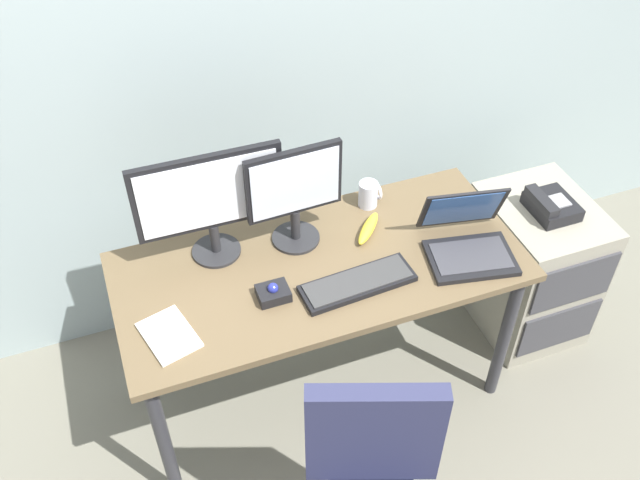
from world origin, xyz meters
name	(u,v)px	position (x,y,z in m)	size (l,w,h in m)	color
ground_plane	(320,385)	(0.00, 0.00, 0.00)	(8.00, 8.00, 0.00)	#6C695B
back_wall	(254,14)	(0.00, 0.69, 1.40)	(6.00, 0.10, 2.80)	#95A7A7
desk	(320,281)	(0.00, 0.00, 0.66)	(1.49, 0.67, 0.75)	brown
file_cabinet	(531,266)	(1.02, 0.04, 0.33)	(0.42, 0.53, 0.67)	gray
desk_phone	(551,205)	(1.01, 0.03, 0.70)	(0.17, 0.20, 0.09)	black
monitor_main	(209,199)	(-0.34, 0.19, 1.00)	(0.53, 0.18, 0.44)	#262628
monitor_side	(295,191)	(-0.04, 0.16, 0.98)	(0.36, 0.18, 0.41)	#262628
keyboard	(358,283)	(0.09, -0.15, 0.76)	(0.42, 0.16, 0.03)	black
laptop	(468,239)	(0.53, -0.12, 0.80)	(0.36, 0.36, 0.23)	black
trackball_mouse	(273,293)	(-0.21, -0.10, 0.77)	(0.11, 0.09, 0.07)	black
coffee_mug	(369,194)	(0.30, 0.25, 0.80)	(0.09, 0.08, 0.11)	silver
paper_notepad	(169,335)	(-0.58, -0.14, 0.75)	(0.15, 0.21, 0.01)	white
banana	(368,228)	(0.23, 0.10, 0.77)	(0.19, 0.04, 0.04)	yellow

